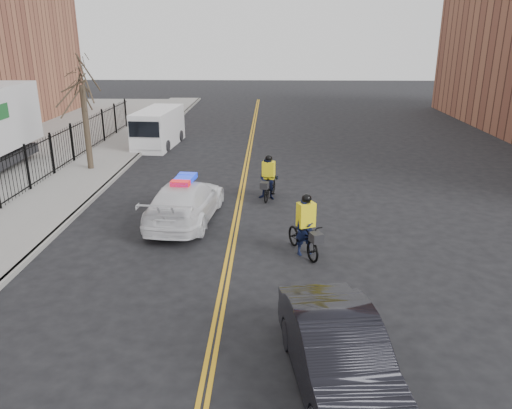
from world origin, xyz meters
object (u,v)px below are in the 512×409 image
object	(u,v)px
dark_sedan	(339,355)
cyclist_near	(305,233)
cyclist_far	(268,182)
police_cruiser	(185,201)
cargo_van	(158,129)

from	to	relation	value
dark_sedan	cyclist_near	world-z (taller)	cyclist_near
dark_sedan	cyclist_near	distance (m)	6.17
cyclist_near	cyclist_far	world-z (taller)	cyclist_near
police_cruiser	cargo_van	world-z (taller)	cargo_van
police_cruiser	dark_sedan	bearing A→B (deg)	121.56
cyclist_near	dark_sedan	bearing A→B (deg)	-111.15
cargo_van	cyclist_far	world-z (taller)	cargo_van
dark_sedan	cyclist_far	bearing A→B (deg)	88.16
police_cruiser	cyclist_near	size ratio (longest dim) A/B	2.53
police_cruiser	dark_sedan	world-z (taller)	police_cruiser
police_cruiser	cargo_van	size ratio (longest dim) A/B	0.99
police_cruiser	cyclist_near	bearing A→B (deg)	152.13
police_cruiser	cyclist_near	xyz separation A→B (m)	(4.12, -2.72, -0.07)
cargo_van	dark_sedan	bearing A→B (deg)	-64.85
cyclist_near	cyclist_far	size ratio (longest dim) A/B	1.10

